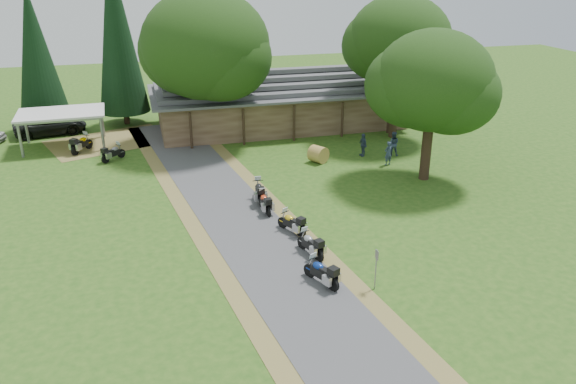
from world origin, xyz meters
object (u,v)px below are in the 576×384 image
object	(u,v)px
car_dark_suv	(49,120)
motorcycle_row_a	(321,271)
hay_bale	(318,154)
motorcycle_row_e	(259,191)
carport	(63,129)
motorcycle_row_b	(310,243)
motorcycle_row_d	(265,202)
lodge	(280,97)
motorcycle_carport_a	(81,143)
motorcycle_carport_b	(113,152)
motorcycle_row_c	(292,222)

from	to	relation	value
car_dark_suv	motorcycle_row_a	distance (m)	30.88
motorcycle_row_a	hay_bale	bearing A→B (deg)	-42.75
car_dark_suv	motorcycle_row_e	distance (m)	22.36
hay_bale	carport	bearing A→B (deg)	154.27
motorcycle_row_a	motorcycle_row_b	xyz separation A→B (m)	(0.32, 2.64, -0.02)
motorcycle_row_b	motorcycle_row_e	bearing A→B (deg)	-9.10
motorcycle_row_e	motorcycle_row_d	bearing A→B (deg)	-175.04
motorcycle_row_b	carport	bearing A→B (deg)	14.53
motorcycle_row_a	motorcycle_row_e	bearing A→B (deg)	-21.25
lodge	motorcycle_row_d	world-z (taller)	lodge
motorcycle_row_b	motorcycle_carport_a	bearing A→B (deg)	13.99
motorcycle_carport_a	hay_bale	distance (m)	17.55
motorcycle_carport_b	motorcycle_carport_a	bearing A→B (deg)	90.49
motorcycle_carport_a	hay_bale	xyz separation A→B (m)	(16.21, -6.73, -0.11)
car_dark_suv	motorcycle_row_b	distance (m)	28.73
carport	motorcycle_row_e	size ratio (longest dim) A/B	3.15
lodge	hay_bale	bearing A→B (deg)	-88.46
lodge	motorcycle_row_c	distance (m)	20.52
carport	motorcycle_carport_b	distance (m)	5.63
motorcycle_carport_a	motorcycle_row_e	bearing A→B (deg)	-105.30
motorcycle_row_b	motorcycle_carport_a	world-z (taller)	motorcycle_carport_a
motorcycle_row_a	motorcycle_row_c	xyz separation A→B (m)	(0.09, 5.19, -0.03)
carport	motorcycle_carport_a	size ratio (longest dim) A/B	3.05
motorcycle_row_a	motorcycle_carport_b	world-z (taller)	motorcycle_row_a
motorcycle_row_a	lodge	bearing A→B (deg)	-35.50
motorcycle_row_c	motorcycle_row_d	world-z (taller)	motorcycle_row_c
motorcycle_row_b	motorcycle_carport_b	world-z (taller)	motorcycle_row_b
lodge	motorcycle_row_a	xyz separation A→B (m)	(-4.56, -25.13, -1.80)
motorcycle_row_a	motorcycle_carport_a	bearing A→B (deg)	2.14
lodge	motorcycle_carport_a	distance (m)	16.34
carport	motorcycle_row_a	world-z (taller)	carport
motorcycle_row_c	motorcycle_carport_b	world-z (taller)	motorcycle_carport_b
carport	hay_bale	xyz separation A→B (m)	(17.52, -8.44, -0.76)
lodge	motorcycle_row_e	bearing A→B (deg)	-108.61
lodge	motorcycle_row_c	xyz separation A→B (m)	(-4.47, -19.94, -1.84)
car_dark_suv	motorcycle_row_b	world-z (taller)	car_dark_suv
motorcycle_row_b	motorcycle_row_e	world-z (taller)	motorcycle_row_e
motorcycle_row_a	motorcycle_row_d	distance (m)	8.16
motorcycle_carport_a	hay_bale	world-z (taller)	motorcycle_carport_a
motorcycle_row_d	hay_bale	xyz separation A→B (m)	(5.50, 7.14, -0.02)
motorcycle_row_d	motorcycle_carport_b	xyz separation A→B (m)	(-8.43, 11.32, 0.01)
motorcycle_row_d	car_dark_suv	bearing A→B (deg)	31.54
motorcycle_row_a	motorcycle_row_b	world-z (taller)	motorcycle_row_a
motorcycle_row_e	motorcycle_carport_a	distance (m)	16.38
carport	motorcycle_row_e	world-z (taller)	carport
motorcycle_row_a	motorcycle_carport_b	size ratio (longest dim) A/B	1.05
motorcycle_row_e	motorcycle_row_a	bearing A→B (deg)	-170.81
carport	motorcycle_row_d	world-z (taller)	carport
motorcycle_row_b	motorcycle_carport_a	xyz separation A→B (m)	(-11.71, 19.36, 0.07)
carport	motorcycle_row_e	distance (m)	18.55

